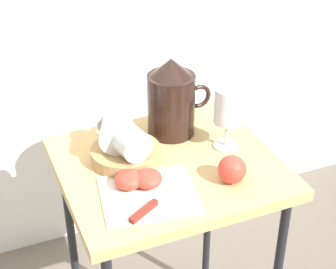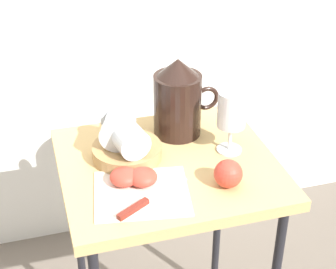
{
  "view_description": "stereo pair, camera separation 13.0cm",
  "coord_description": "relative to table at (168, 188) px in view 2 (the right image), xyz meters",
  "views": [
    {
      "loc": [
        -0.43,
        -1.02,
        1.5
      ],
      "look_at": [
        0.0,
        0.0,
        0.82
      ],
      "focal_mm": 57.92,
      "sensor_mm": 36.0,
      "label": 1
    },
    {
      "loc": [
        -0.31,
        -1.07,
        1.5
      ],
      "look_at": [
        0.0,
        0.0,
        0.82
      ],
      "focal_mm": 57.92,
      "sensor_mm": 36.0,
      "label": 2
    }
  ],
  "objects": [
    {
      "name": "table",
      "position": [
        0.0,
        0.0,
        0.0
      ],
      "size": [
        0.53,
        0.48,
        0.74
      ],
      "color": "tan",
      "rests_on": "ground_plane"
    },
    {
      "name": "linen_napkin",
      "position": [
        -0.09,
        -0.11,
        0.08
      ],
      "size": [
        0.24,
        0.22,
        0.0
      ],
      "primitive_type": "cube",
      "rotation": [
        0.0,
        0.0,
        -0.17
      ],
      "color": "silver",
      "rests_on": "table"
    },
    {
      "name": "basket_tray",
      "position": [
        -0.09,
        0.05,
        0.1
      ],
      "size": [
        0.17,
        0.17,
        0.03
      ],
      "primitive_type": "cylinder",
      "color": "#AD8451",
      "rests_on": "table"
    },
    {
      "name": "pitcher",
      "position": [
        0.06,
        0.13,
        0.17
      ],
      "size": [
        0.18,
        0.13,
        0.21
      ],
      "color": "black",
      "rests_on": "table"
    },
    {
      "name": "wine_glass_upright",
      "position": [
        0.17,
        0.01,
        0.19
      ],
      "size": [
        0.07,
        0.07,
        0.17
      ],
      "color": "silver",
      "rests_on": "table"
    },
    {
      "name": "wine_glass_tipped_near",
      "position": [
        -0.09,
        0.02,
        0.15
      ],
      "size": [
        0.1,
        0.16,
        0.08
      ],
      "color": "silver",
      "rests_on": "basket_tray"
    },
    {
      "name": "wine_glass_tipped_far",
      "position": [
        -0.11,
        0.07,
        0.16
      ],
      "size": [
        0.12,
        0.17,
        0.08
      ],
      "color": "silver",
      "rests_on": "basket_tray"
    },
    {
      "name": "apple_half_left",
      "position": [
        -0.12,
        -0.06,
        0.1
      ],
      "size": [
        0.07,
        0.07,
        0.04
      ],
      "primitive_type": "ellipsoid",
      "color": "#CC3D2D",
      "rests_on": "linen_napkin"
    },
    {
      "name": "apple_half_right",
      "position": [
        -0.08,
        -0.07,
        0.1
      ],
      "size": [
        0.07,
        0.07,
        0.04
      ],
      "primitive_type": "ellipsoid",
      "color": "#CC3D2D",
      "rests_on": "linen_napkin"
    },
    {
      "name": "apple_whole",
      "position": [
        0.11,
        -0.13,
        0.11
      ],
      "size": [
        0.07,
        0.07,
        0.07
      ],
      "primitive_type": "sphere",
      "color": "#CC3D2D",
      "rests_on": "table"
    },
    {
      "name": "knife",
      "position": [
        -0.1,
        -0.15,
        0.09
      ],
      "size": [
        0.19,
        0.12,
        0.01
      ],
      "color": "silver",
      "rests_on": "linen_napkin"
    }
  ]
}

